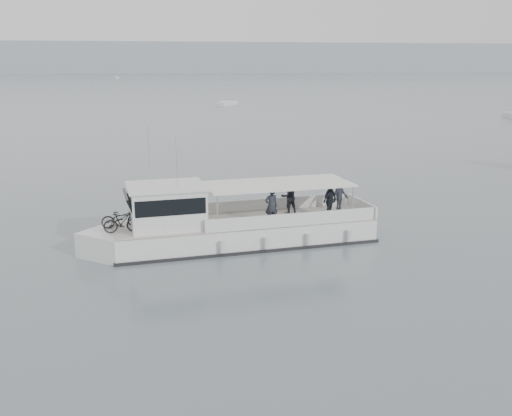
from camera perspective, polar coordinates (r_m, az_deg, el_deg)
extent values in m
plane|color=slate|center=(24.23, -1.45, -4.55)|extent=(1400.00, 1400.00, 0.00)
cube|color=#939EA8|center=(582.79, -9.19, 14.59)|extent=(1400.00, 90.00, 28.00)
cube|color=white|center=(25.46, -1.11, -2.60)|extent=(11.71, 4.42, 1.24)
cube|color=white|center=(24.67, -14.05, -3.59)|extent=(3.07, 3.07, 1.24)
cube|color=beige|center=(25.29, -1.12, -1.26)|extent=(11.71, 4.42, 0.06)
cube|color=black|center=(25.58, -1.11, -3.42)|extent=(11.91, 4.56, 0.17)
cube|color=white|center=(27.05, 1.57, 0.39)|extent=(7.57, 1.03, 0.57)
cube|color=white|center=(24.37, 3.67, -1.19)|extent=(7.57, 1.03, 0.57)
cube|color=white|center=(27.20, 10.48, 0.23)|extent=(0.47, 3.03, 0.57)
cube|color=white|center=(24.44, -8.91, 0.10)|extent=(3.34, 2.92, 1.71)
cube|color=black|center=(24.27, -12.37, 0.19)|extent=(0.82, 2.43, 1.10)
cube|color=black|center=(24.37, -8.93, 0.75)|extent=(3.15, 2.94, 0.67)
cube|color=white|center=(24.24, -8.99, 2.17)|extent=(3.55, 3.14, 0.10)
cube|color=white|center=(25.35, 2.19, 2.42)|extent=(6.77, 3.63, 0.08)
cylinder|color=silver|center=(23.49, -3.87, -0.51)|extent=(0.06, 0.06, 1.57)
cylinder|color=silver|center=(26.02, -5.13, 0.91)|extent=(0.06, 0.06, 1.57)
cylinder|color=silver|center=(25.45, 9.65, 0.46)|extent=(0.06, 0.06, 1.57)
cylinder|color=silver|center=(27.80, 7.28, 1.71)|extent=(0.06, 0.06, 1.57)
cylinder|color=silver|center=(24.79, -10.67, 5.28)|extent=(0.03, 0.03, 2.48)
cylinder|color=silver|center=(23.44, -7.95, 4.41)|extent=(0.03, 0.03, 2.09)
cylinder|color=silver|center=(23.57, -3.40, -3.89)|extent=(0.25, 0.25, 0.48)
cylinder|color=silver|center=(24.04, 1.03, -3.51)|extent=(0.25, 0.25, 0.48)
cylinder|color=silver|center=(24.65, 5.27, -3.12)|extent=(0.25, 0.25, 0.48)
cylinder|color=silver|center=(25.38, 9.28, -2.73)|extent=(0.25, 0.25, 0.48)
imported|color=black|center=(24.76, -13.36, -0.96)|extent=(1.69, 0.76, 0.86)
imported|color=black|center=(24.02, -13.26, -1.36)|extent=(1.55, 0.61, 0.90)
imported|color=#252831|center=(24.55, 1.54, 0.20)|extent=(0.64, 0.47, 1.60)
imported|color=#252831|center=(26.37, 3.29, 1.16)|extent=(0.90, 0.78, 1.60)
imported|color=#252831|center=(25.80, 7.40, 0.77)|extent=(0.96, 0.91, 1.60)
imported|color=#252831|center=(27.03, 8.45, 1.34)|extent=(1.19, 1.09, 1.60)
cube|color=white|center=(352.25, -13.95, 12.53)|extent=(5.15, 5.58, 0.75)
cube|color=white|center=(352.25, -13.95, 12.58)|extent=(2.54, 2.58, 0.45)
cylinder|color=silver|center=(352.20, -13.98, 13.10)|extent=(0.08, 0.08, 6.34)
cube|color=white|center=(114.44, -2.93, 10.39)|extent=(5.00, 6.05, 0.75)
cube|color=white|center=(114.42, -2.93, 10.55)|extent=(2.58, 2.69, 0.45)
cylinder|color=silver|center=(114.26, -2.95, 12.20)|extent=(0.08, 0.08, 6.62)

